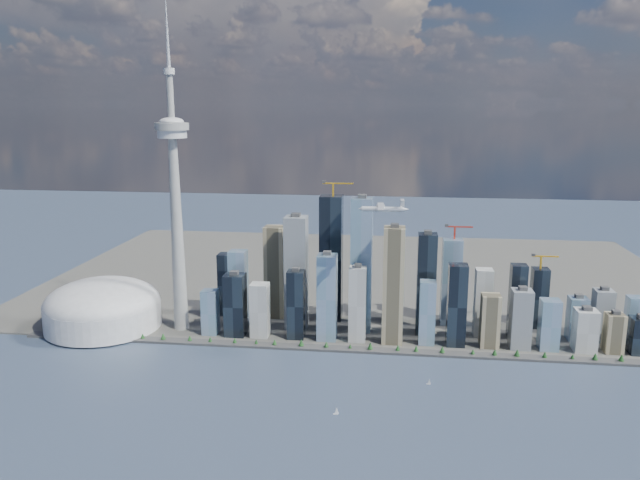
# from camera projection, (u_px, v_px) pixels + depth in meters

# --- Properties ---
(ground) EXTENTS (4000.00, 4000.00, 0.00)m
(ground) POSITION_uv_depth(u_px,v_px,m) (332.00, 428.00, 768.01)
(ground) COLOR #33445A
(ground) RESTS_ON ground
(seawall) EXTENTS (1100.00, 22.00, 4.00)m
(seawall) POSITION_uv_depth(u_px,v_px,m) (348.00, 349.00, 1010.00)
(seawall) COLOR #383838
(seawall) RESTS_ON ground
(land) EXTENTS (1400.00, 900.00, 3.00)m
(land) POSITION_uv_depth(u_px,v_px,m) (363.00, 276.00, 1446.46)
(land) COLOR #4C4C47
(land) RESTS_ON ground
(shoreline_trees) EXTENTS (960.53, 7.20, 8.80)m
(shoreline_trees) POSITION_uv_depth(u_px,v_px,m) (348.00, 345.00, 1008.56)
(shoreline_trees) COLOR #3F2D1E
(shoreline_trees) RESTS_ON seawall
(skyscraper_cluster) EXTENTS (736.00, 142.00, 255.03)m
(skyscraper_cluster) POSITION_uv_depth(u_px,v_px,m) (387.00, 290.00, 1070.61)
(skyscraper_cluster) COLOR black
(skyscraper_cluster) RESTS_ON land
(needle_tower) EXTENTS (56.00, 56.00, 550.50)m
(needle_tower) POSITION_uv_depth(u_px,v_px,m) (175.00, 198.00, 1054.56)
(needle_tower) COLOR gray
(needle_tower) RESTS_ON land
(dome_stadium) EXTENTS (200.00, 200.00, 86.00)m
(dome_stadium) POSITION_uv_depth(u_px,v_px,m) (103.00, 307.00, 1103.50)
(dome_stadium) COLOR silver
(dome_stadium) RESTS_ON land
(airplane) EXTENTS (75.09, 66.32, 18.34)m
(airplane) POSITION_uv_depth(u_px,v_px,m) (383.00, 208.00, 929.15)
(airplane) COLOR silver
(airplane) RESTS_ON ground
(sailboat_west) EXTENTS (7.53, 2.24, 10.47)m
(sailboat_west) POSITION_uv_depth(u_px,v_px,m) (336.00, 412.00, 801.61)
(sailboat_west) COLOR white
(sailboat_west) RESTS_ON ground
(sailboat_east) EXTENTS (6.67, 2.89, 9.22)m
(sailboat_east) POSITION_uv_depth(u_px,v_px,m) (429.00, 383.00, 887.27)
(sailboat_east) COLOR white
(sailboat_east) RESTS_ON ground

